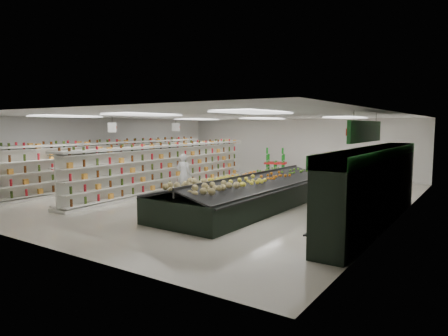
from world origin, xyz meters
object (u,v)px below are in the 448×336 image
Objects in this scene: shopper_main at (184,175)px; produce_island at (248,192)px; gondola_center at (169,169)px; soda_endcap at (275,164)px; shopper_background at (189,162)px; gondola_left at (114,166)px.

produce_island is at bearing 150.73° from shopper_main.
soda_endcap is (2.02, 6.40, -0.19)m from gondola_center.
shopper_background is (-3.69, -2.97, 0.14)m from soda_endcap.
gondola_left is 7.89m from produce_island.
soda_endcap is at bearing -113.38° from shopper_main.
gondola_left is 4.48m from shopper_main.
gondola_center is 3.82m from shopper_background.
produce_island is 4.54× the size of shopper_background.
gondola_left is at bearing 162.93° from shopper_background.
soda_endcap is 0.86× the size of shopper_background.
gondola_center is 1.47× the size of produce_island.
gondola_center is at bearing -48.91° from shopper_main.
shopper_main is at bearing -32.03° from gondola_center.
shopper_main is at bearing 170.21° from produce_island.
gondola_center is 1.75m from shopper_main.
soda_endcap is (-2.87, 7.84, 0.19)m from produce_island.
gondola_center reaches higher than soda_endcap.
soda_endcap is at bearing -50.79° from shopper_background.
soda_endcap is 4.74m from shopper_background.
gondola_center is 6.71m from soda_endcap.
shopper_main is (1.52, -0.86, -0.06)m from gondola_center.
produce_island is 8.35m from soda_endcap.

